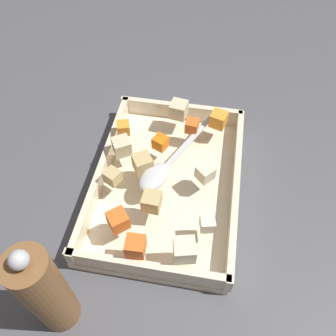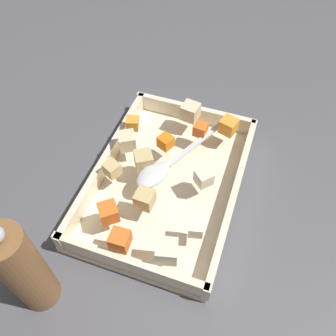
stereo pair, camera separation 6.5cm
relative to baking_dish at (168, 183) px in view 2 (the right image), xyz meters
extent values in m
plane|color=#4C4C51|center=(0.00, 0.00, -0.02)|extent=(4.00, 4.00, 0.00)
cube|color=beige|center=(0.00, 0.00, -0.01)|extent=(0.38, 0.27, 0.01)
cube|color=beige|center=(0.00, -0.13, 0.02)|extent=(0.38, 0.01, 0.04)
cube|color=beige|center=(0.00, 0.13, 0.02)|extent=(0.38, 0.01, 0.04)
cube|color=beige|center=(-0.18, 0.00, 0.02)|extent=(0.01, 0.27, 0.04)
cube|color=beige|center=(0.18, 0.00, 0.02)|extent=(0.01, 0.27, 0.04)
cube|color=orange|center=(-0.12, 0.06, 0.05)|extent=(0.04, 0.04, 0.03)
cube|color=orange|center=(0.08, 0.10, 0.05)|extent=(0.03, 0.03, 0.02)
cube|color=orange|center=(-0.16, 0.02, 0.05)|extent=(0.03, 0.03, 0.03)
cube|color=orange|center=(0.11, -0.03, 0.05)|extent=(0.03, 0.03, 0.02)
cube|color=orange|center=(0.14, -0.08, 0.05)|extent=(0.04, 0.04, 0.03)
cube|color=orange|center=(0.06, 0.02, 0.05)|extent=(0.03, 0.03, 0.03)
cube|color=tan|center=(-0.04, 0.09, 0.05)|extent=(0.03, 0.03, 0.03)
cube|color=beige|center=(0.00, -0.07, 0.05)|extent=(0.04, 0.04, 0.03)
cube|color=tan|center=(0.00, 0.05, 0.05)|extent=(0.04, 0.04, 0.03)
cube|color=beige|center=(0.03, 0.10, 0.05)|extent=(0.04, 0.04, 0.03)
cube|color=beige|center=(0.15, 0.00, 0.05)|extent=(0.04, 0.04, 0.03)
cube|color=tan|center=(-0.08, 0.01, 0.05)|extent=(0.03, 0.03, 0.03)
cube|color=beige|center=(-0.16, -0.05, 0.06)|extent=(0.04, 0.04, 0.03)
cube|color=silver|center=(-0.10, -0.08, 0.05)|extent=(0.03, 0.03, 0.02)
ellipsoid|color=silver|center=(-0.02, 0.02, 0.05)|extent=(0.08, 0.07, 0.02)
cube|color=silver|center=(0.08, -0.03, 0.04)|extent=(0.15, 0.08, 0.01)
cylinder|color=brown|center=(-0.26, 0.12, 0.08)|extent=(0.06, 0.06, 0.19)
camera|label=1|loc=(-0.39, -0.07, 0.56)|focal=37.95mm
camera|label=2|loc=(-0.37, -0.13, 0.56)|focal=37.95mm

